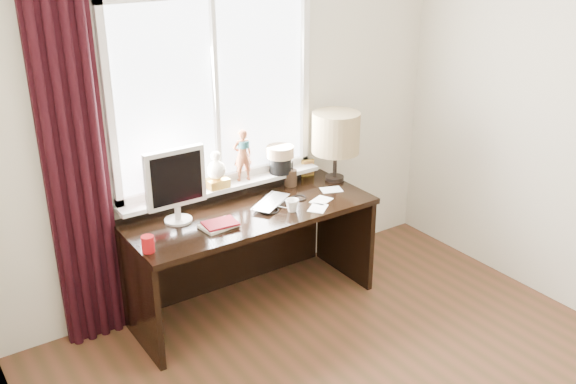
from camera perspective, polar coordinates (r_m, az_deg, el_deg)
wall_back at (r=4.47m, az=-4.91°, el=6.80°), size 3.50×0.00×2.60m
wall_left at (r=2.18m, az=-19.42°, el=-13.30°), size 0.00×4.00×2.60m
laptop at (r=4.38m, az=-1.56°, el=-0.97°), size 0.42×0.38×0.03m
mug at (r=4.27m, az=0.37°, el=-1.16°), size 0.11×0.11×0.09m
red_cup at (r=3.84m, az=-12.34°, el=-4.54°), size 0.08×0.08×0.10m
window at (r=4.37m, az=-6.04°, el=6.52°), size 1.52×0.22×1.40m
curtain at (r=4.04m, az=-18.21°, el=1.14°), size 0.38×0.09×2.25m
desk at (r=4.50m, az=-3.95°, el=-3.97°), size 1.70×0.70×0.75m
monitor at (r=4.10m, az=-9.96°, el=0.95°), size 0.40×0.18×0.49m
notebook_stack at (r=4.09m, az=-6.14°, el=-2.90°), size 0.24×0.18×0.03m
brush_holder at (r=4.68m, az=0.24°, el=1.28°), size 0.09×0.09×0.25m
icon_frame at (r=4.86m, az=1.78°, el=2.16°), size 0.10×0.04×0.13m
table_lamp at (r=4.69m, az=4.28°, el=5.20°), size 0.35×0.35×0.52m
loose_papers at (r=4.47m, az=3.18°, el=-0.64°), size 0.45×0.37×0.00m
desk_cables at (r=4.40m, az=-0.79°, el=-0.96°), size 0.43×0.33×0.01m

